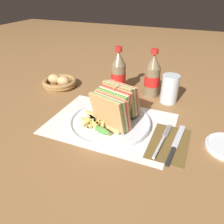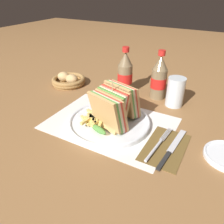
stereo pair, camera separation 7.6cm
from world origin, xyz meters
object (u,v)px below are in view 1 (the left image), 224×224
Objects in this scene: coke_bottle_far at (152,76)px; coke_bottle_near at (118,73)px; bread_basket at (60,83)px; knife at (176,144)px; plate_main at (110,122)px; club_sandwich at (115,107)px; glass_near at (170,89)px; fork at (161,143)px.

coke_bottle_near is at bearing -171.27° from coke_bottle_far.
bread_basket is (-0.28, -0.05, -0.07)m from coke_bottle_near.
knife is 0.63m from bread_basket.
coke_bottle_near and coke_bottle_far have the same top height.
coke_bottle_far is at bearing 75.14° from plate_main.
club_sandwich reaches higher than glass_near.
fork is at bearing -25.21° from bread_basket.
glass_near is (0.23, -0.01, -0.03)m from coke_bottle_near.
coke_bottle_near reaches higher than bread_basket.
club_sandwich is at bearing -71.47° from coke_bottle_near.
fork is at bearing -70.98° from coke_bottle_far.
coke_bottle_far is at bearing 113.71° from fork.
plate_main is at bearing -104.86° from coke_bottle_far.
fork is 1.16× the size of bread_basket.
coke_bottle_near is (-0.07, 0.26, 0.08)m from plate_main.
bread_basket is (-0.35, 0.21, 0.01)m from plate_main.
coke_bottle_far reaches higher than plate_main.
coke_bottle_near is 0.15m from coke_bottle_far.
plate_main is 0.23m from knife.
knife is 1.04× the size of coke_bottle_far.
coke_bottle_near is 1.75× the size of glass_near.
fork is at bearing -14.76° from club_sandwich.
glass_near is at bearing 100.75° from fork.
coke_bottle_far is at bearing 120.98° from knife.
coke_bottle_far is at bearing 78.39° from club_sandwich.
coke_bottle_near is at bearing 177.15° from glass_near.
knife is (0.04, 0.02, -0.00)m from fork.
glass_near reaches higher than bread_basket.
coke_bottle_far is 1.27× the size of bread_basket.
glass_near is 0.73× the size of bread_basket.
club_sandwich is at bearing 3.08° from plate_main.
club_sandwich is at bearing -29.60° from bread_basket.
plate_main is at bearing -30.92° from bread_basket.
coke_bottle_near is at bearing 10.95° from bread_basket.
plate_main is 1.77× the size of bread_basket.
coke_bottle_near is (-0.26, 0.31, 0.08)m from fork.
coke_bottle_near is 1.27× the size of bread_basket.
glass_near is at bearing 109.29° from knife.
coke_bottle_far reaches higher than fork.
bread_basket is (-0.58, 0.24, 0.01)m from knife.
plate_main is at bearing -74.99° from coke_bottle_near.
bread_basket is at bearing -169.05° from coke_bottle_near.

